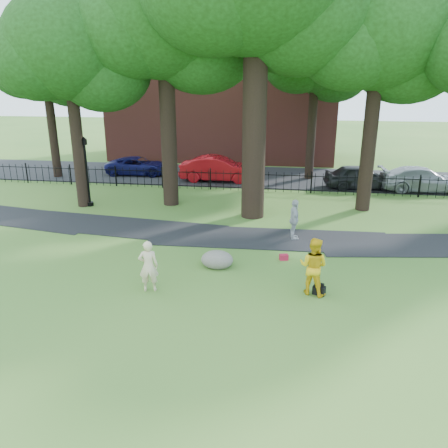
% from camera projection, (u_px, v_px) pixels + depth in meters
% --- Properties ---
extents(ground, '(120.00, 120.00, 0.00)m').
position_uv_depth(ground, '(234.00, 277.00, 14.84)').
color(ground, '#346623').
rests_on(ground, ground).
extents(footpath, '(36.07, 3.85, 0.03)m').
position_uv_depth(footpath, '(269.00, 239.00, 18.35)').
color(footpath, black).
rests_on(footpath, ground).
extents(street, '(80.00, 7.00, 0.02)m').
position_uv_depth(street, '(264.00, 177.00, 29.84)').
color(street, black).
rests_on(street, ground).
extents(iron_fence, '(44.00, 0.04, 1.20)m').
position_uv_depth(iron_fence, '(260.00, 181.00, 25.90)').
color(iron_fence, black).
rests_on(iron_fence, ground).
extents(brick_building, '(18.00, 8.00, 12.00)m').
position_uv_depth(brick_building, '(224.00, 84.00, 36.00)').
color(brick_building, brown).
rests_on(brick_building, ground).
extents(tree_row, '(26.82, 7.96, 12.42)m').
position_uv_depth(tree_row, '(270.00, 39.00, 20.05)').
color(tree_row, black).
rests_on(tree_row, ground).
extents(woman, '(0.69, 0.54, 1.68)m').
position_uv_depth(woman, '(148.00, 266.00, 13.65)').
color(woman, beige).
rests_on(woman, ground).
extents(man, '(1.09, 0.97, 1.85)m').
position_uv_depth(man, '(313.00, 266.00, 13.44)').
color(man, gold).
rests_on(man, ground).
extents(pedestrian, '(0.53, 1.05, 1.72)m').
position_uv_depth(pedestrian, '(294.00, 220.00, 18.07)').
color(pedestrian, '#AFB0B4').
rests_on(pedestrian, ground).
extents(boulder, '(1.34, 1.14, 0.67)m').
position_uv_depth(boulder, '(217.00, 258.00, 15.54)').
color(boulder, slate).
rests_on(boulder, ground).
extents(lamppost, '(0.36, 0.36, 3.64)m').
position_uv_depth(lamppost, '(87.00, 173.00, 22.58)').
color(lamppost, black).
rests_on(lamppost, ground).
extents(backpack, '(0.43, 0.35, 0.28)m').
position_uv_depth(backpack, '(319.00, 290.00, 13.61)').
color(backpack, black).
rests_on(backpack, ground).
extents(red_bag, '(0.36, 0.27, 0.22)m').
position_uv_depth(red_bag, '(284.00, 257.00, 16.21)').
color(red_bag, maroon).
rests_on(red_bag, ground).
extents(red_sedan, '(4.98, 1.84, 1.63)m').
position_uv_depth(red_sedan, '(218.00, 169.00, 28.43)').
color(red_sedan, '#A70C13').
rests_on(red_sedan, ground).
extents(navy_van, '(4.50, 2.28, 1.22)m').
position_uv_depth(navy_van, '(138.00, 166.00, 30.43)').
color(navy_van, '#0D0E43').
rests_on(navy_van, ground).
extents(grey_car, '(4.42, 2.10, 1.46)m').
position_uv_depth(grey_car, '(360.00, 177.00, 26.52)').
color(grey_car, black).
rests_on(grey_car, ground).
extents(silver_car, '(5.07, 2.33, 1.44)m').
position_uv_depth(silver_car, '(422.00, 179.00, 25.91)').
color(silver_car, '#989AA1').
rests_on(silver_car, ground).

